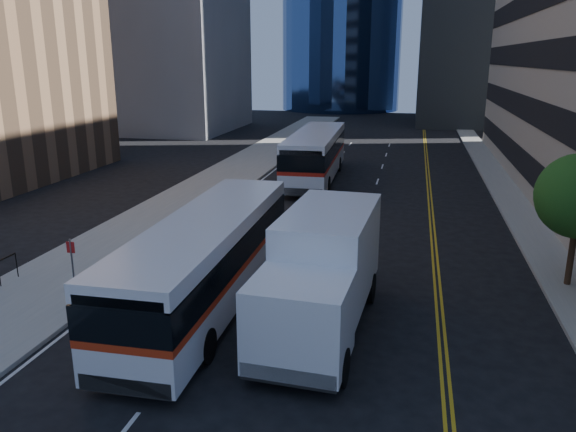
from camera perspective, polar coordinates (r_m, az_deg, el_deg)
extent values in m
plane|color=black|center=(16.75, 1.12, -15.08)|extent=(160.00, 160.00, 0.00)
cube|color=gray|center=(42.18, -6.12, 4.01)|extent=(5.00, 90.00, 0.15)
cube|color=gray|center=(40.50, 21.07, 2.54)|extent=(2.00, 90.00, 0.15)
cylinder|color=#332114|center=(24.10, 26.80, -3.74)|extent=(0.24, 0.24, 2.20)
cube|color=white|center=(20.35, -8.05, -6.46)|extent=(2.90, 12.71, 1.16)
cube|color=red|center=(20.10, -8.13, -4.65)|extent=(2.92, 12.73, 0.23)
cube|color=black|center=(19.90, -8.19, -3.08)|extent=(2.92, 12.73, 0.95)
cube|color=white|center=(19.67, -8.28, -0.89)|extent=(2.90, 12.71, 0.53)
cylinder|color=black|center=(17.86, -16.08, -11.75)|extent=(0.33, 1.06, 1.06)
cylinder|color=black|center=(16.90, -8.34, -12.91)|extent=(0.33, 1.06, 1.06)
cylinder|color=black|center=(23.87, -8.12, -4.16)|extent=(0.33, 1.06, 1.06)
cylinder|color=black|center=(23.16, -2.25, -4.63)|extent=(0.33, 1.06, 1.06)
cube|color=white|center=(41.04, 2.80, 5.09)|extent=(3.41, 13.62, 1.24)
cube|color=red|center=(40.91, 2.81, 6.09)|extent=(3.43, 13.64, 0.25)
cube|color=black|center=(40.81, 2.82, 6.95)|extent=(3.43, 13.64, 1.01)
cube|color=white|center=(40.69, 2.84, 8.13)|extent=(3.41, 13.62, 0.56)
cylinder|color=black|center=(37.41, -0.10, 3.35)|extent=(0.38, 1.14, 1.13)
cylinder|color=black|center=(37.02, 4.00, 3.18)|extent=(0.38, 1.14, 1.13)
cylinder|color=black|center=(44.82, 1.71, 5.42)|extent=(0.38, 1.14, 1.13)
cylinder|color=black|center=(44.50, 5.15, 5.28)|extent=(0.38, 1.14, 1.13)
cube|color=white|center=(15.64, 1.17, -10.64)|extent=(2.85, 2.63, 2.37)
cube|color=black|center=(14.51, 0.08, -10.85)|extent=(2.51, 0.20, 1.24)
cube|color=white|center=(18.93, 4.21, -3.64)|extent=(3.01, 5.56, 2.94)
cube|color=black|center=(18.46, 3.31, -9.85)|extent=(2.52, 7.56, 0.28)
cylinder|color=black|center=(16.28, -3.40, -13.89)|extent=(0.38, 1.10, 1.08)
cylinder|color=black|center=(15.74, 5.44, -15.07)|extent=(0.38, 1.10, 1.08)
cylinder|color=black|center=(21.16, 1.63, -6.61)|extent=(0.38, 1.10, 1.08)
cylinder|color=black|center=(20.74, 8.32, -7.25)|extent=(0.38, 1.10, 1.08)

